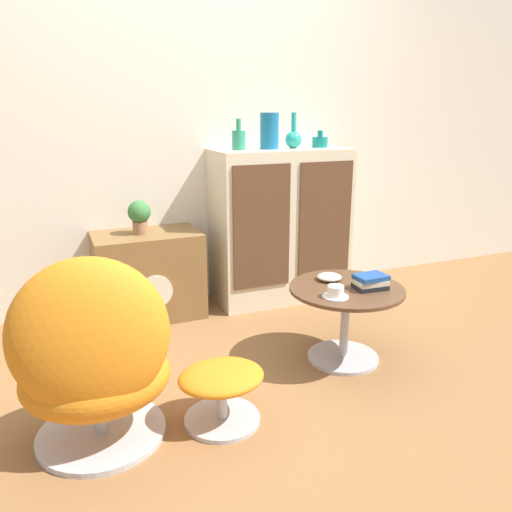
% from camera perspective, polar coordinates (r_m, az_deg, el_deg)
% --- Properties ---
extents(ground_plane, '(12.00, 12.00, 0.00)m').
position_cam_1_polar(ground_plane, '(2.44, 3.05, -15.67)').
color(ground_plane, olive).
extents(wall_back, '(6.40, 0.06, 2.60)m').
position_cam_1_polar(wall_back, '(3.40, -7.46, 16.44)').
color(wall_back, silver).
rests_on(wall_back, ground_plane).
extents(sideboard, '(0.92, 0.43, 1.04)m').
position_cam_1_polar(sideboard, '(3.45, 2.80, 3.52)').
color(sideboard, beige).
rests_on(sideboard, ground_plane).
extents(tv_console, '(0.66, 0.41, 0.55)m').
position_cam_1_polar(tv_console, '(3.26, -12.15, -2.14)').
color(tv_console, brown).
rests_on(tv_console, ground_plane).
extents(egg_chair, '(0.65, 0.61, 0.81)m').
position_cam_1_polar(egg_chair, '(2.04, -18.07, -11.22)').
color(egg_chair, '#B7B7BC').
rests_on(egg_chair, ground_plane).
extents(ottoman, '(0.37, 0.33, 0.26)m').
position_cam_1_polar(ottoman, '(2.18, -3.97, -14.46)').
color(ottoman, '#B7B7BC').
rests_on(ottoman, ground_plane).
extents(coffee_table, '(0.59, 0.59, 0.41)m').
position_cam_1_polar(coffee_table, '(2.67, 10.17, -6.27)').
color(coffee_table, '#B7B7BC').
rests_on(coffee_table, ground_plane).
extents(vase_leftmost, '(0.09, 0.09, 0.19)m').
position_cam_1_polar(vase_leftmost, '(3.26, -2.00, 13.19)').
color(vase_leftmost, '#2D8E6B').
rests_on(vase_leftmost, sideboard).
extents(vase_inner_left, '(0.12, 0.12, 0.23)m').
position_cam_1_polar(vase_inner_left, '(3.33, 1.54, 14.10)').
color(vase_inner_left, '#196699').
rests_on(vase_inner_left, sideboard).
extents(vase_inner_right, '(0.11, 0.11, 0.23)m').
position_cam_1_polar(vase_inner_right, '(3.41, 4.30, 13.29)').
color(vase_inner_right, teal).
rests_on(vase_inner_right, sideboard).
extents(vase_rightmost, '(0.11, 0.11, 0.11)m').
position_cam_1_polar(vase_rightmost, '(3.51, 7.32, 12.85)').
color(vase_rightmost, '#147A75').
rests_on(vase_rightmost, sideboard).
extents(potted_plant, '(0.14, 0.14, 0.21)m').
position_cam_1_polar(potted_plant, '(3.15, -13.18, 4.60)').
color(potted_plant, '#996B4C').
rests_on(potted_plant, tv_console).
extents(teacup, '(0.13, 0.13, 0.06)m').
position_cam_1_polar(teacup, '(2.47, 9.08, -4.15)').
color(teacup, white).
rests_on(teacup, coffee_table).
extents(book_stack, '(0.17, 0.13, 0.07)m').
position_cam_1_polar(book_stack, '(2.62, 12.94, -2.87)').
color(book_stack, black).
rests_on(book_stack, coffee_table).
extents(bowl, '(0.13, 0.13, 0.04)m').
position_cam_1_polar(bowl, '(2.70, 8.37, -2.38)').
color(bowl, beige).
rests_on(bowl, coffee_table).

